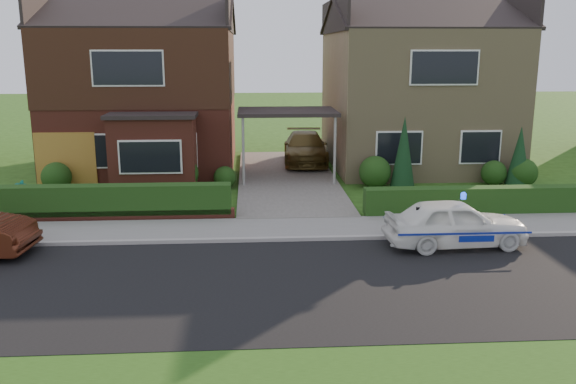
{
  "coord_description": "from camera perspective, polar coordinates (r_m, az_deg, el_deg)",
  "views": [
    {
      "loc": [
        -1.45,
        -12.66,
        5.09
      ],
      "look_at": [
        -0.43,
        3.5,
        1.27
      ],
      "focal_mm": 38.0,
      "sensor_mm": 36.0,
      "label": 1
    }
  ],
  "objects": [
    {
      "name": "shrub_left_mid",
      "position": [
        22.55,
        -10.04,
        1.74
      ],
      "size": [
        1.32,
        1.32,
        1.32
      ],
      "primitive_type": "sphere",
      "color": "black",
      "rests_on": "ground"
    },
    {
      "name": "carport_link",
      "position": [
        23.78,
        -0.09,
        7.4
      ],
      "size": [
        3.8,
        3.0,
        2.77
      ],
      "color": "black",
      "rests_on": "ground"
    },
    {
      "name": "conifer_b",
      "position": [
        24.38,
        20.82,
        2.99
      ],
      "size": [
        0.9,
        0.9,
        2.2
      ],
      "primitive_type": "cone",
      "color": "black",
      "rests_on": "ground"
    },
    {
      "name": "shrub_right_near",
      "position": [
        22.98,
        8.14,
        1.88
      ],
      "size": [
        1.2,
        1.2,
        1.2
      ],
      "primitive_type": "sphere",
      "color": "black",
      "rests_on": "ground"
    },
    {
      "name": "ground",
      "position": [
        13.72,
        2.74,
        -8.52
      ],
      "size": [
        120.0,
        120.0,
        0.0
      ],
      "primitive_type": "plane",
      "color": "#224512",
      "rests_on": "ground"
    },
    {
      "name": "sidewalk",
      "position": [
        17.56,
        1.28,
        -3.41
      ],
      "size": [
        60.0,
        2.0,
        0.1
      ],
      "primitive_type": "cube",
      "color": "slate",
      "rests_on": "ground"
    },
    {
      "name": "police_car",
      "position": [
        16.55,
        15.37,
        -2.86
      ],
      "size": [
        3.39,
        3.77,
        1.42
      ],
      "rotation": [
        0.0,
        0.0,
        1.64
      ],
      "color": "white",
      "rests_on": "ground"
    },
    {
      "name": "dwarf_wall",
      "position": [
        19.12,
        -16.64,
        -2.18
      ],
      "size": [
        7.7,
        0.25,
        0.36
      ],
      "primitive_type": "cube",
      "color": "brown",
      "rests_on": "ground"
    },
    {
      "name": "shrub_left_far",
      "position": [
        23.69,
        -20.85,
        1.33
      ],
      "size": [
        1.08,
        1.08,
        1.08
      ],
      "primitive_type": "sphere",
      "color": "black",
      "rests_on": "ground"
    },
    {
      "name": "shrub_left_near",
      "position": [
        22.76,
        -5.92,
        1.37
      ],
      "size": [
        0.84,
        0.84,
        0.84
      ],
      "primitive_type": "sphere",
      "color": "black",
      "rests_on": "ground"
    },
    {
      "name": "kerb",
      "position": [
        16.56,
        1.59,
        -4.42
      ],
      "size": [
        60.0,
        0.16,
        0.12
      ],
      "primitive_type": "cube",
      "color": "#9E9993",
      "rests_on": "ground"
    },
    {
      "name": "potted_plant_a",
      "position": [
        21.9,
        -23.68,
        -0.16
      ],
      "size": [
        0.48,
        0.35,
        0.85
      ],
      "primitive_type": "imported",
      "rotation": [
        0.0,
        0.0,
        -0.12
      ],
      "color": "gray",
      "rests_on": "ground"
    },
    {
      "name": "hedge_right",
      "position": [
        20.07,
        17.71,
        -2.06
      ],
      "size": [
        7.5,
        0.55,
        0.8
      ],
      "primitive_type": "cube",
      "color": "black",
      "rests_on": "ground"
    },
    {
      "name": "house_right",
      "position": [
        27.66,
        11.78,
        10.05
      ],
      "size": [
        7.5,
        8.06,
        7.25
      ],
      "color": "tan",
      "rests_on": "ground"
    },
    {
      "name": "driveway",
      "position": [
        24.23,
        -0.1,
        1.3
      ],
      "size": [
        3.8,
        12.0,
        0.12
      ],
      "primitive_type": "cube",
      "color": "#666059",
      "rests_on": "ground"
    },
    {
      "name": "road",
      "position": [
        13.72,
        2.74,
        -8.52
      ],
      "size": [
        60.0,
        6.0,
        0.02
      ],
      "primitive_type": "cube",
      "color": "black",
      "rests_on": "ground"
    },
    {
      "name": "potted_plant_b",
      "position": [
        20.17,
        -12.51,
        -0.56
      ],
      "size": [
        0.53,
        0.53,
        0.75
      ],
      "primitive_type": "imported",
      "rotation": [
        0.0,
        0.0,
        0.79
      ],
      "color": "gray",
      "rests_on": "ground"
    },
    {
      "name": "house_left",
      "position": [
        26.94,
        -13.07,
        10.22
      ],
      "size": [
        7.5,
        9.53,
        7.25
      ],
      "color": "brown",
      "rests_on": "ground"
    },
    {
      "name": "shrub_right_far",
      "position": [
        24.56,
        21.14,
        1.7
      ],
      "size": [
        1.08,
        1.08,
        1.08
      ],
      "primitive_type": "sphere",
      "color": "black",
      "rests_on": "ground"
    },
    {
      "name": "driveway_car",
      "position": [
        27.12,
        1.63,
        4.15
      ],
      "size": [
        2.12,
        4.71,
        1.34
      ],
      "primitive_type": "imported",
      "rotation": [
        0.0,
        0.0,
        -0.05
      ],
      "color": "brown",
      "rests_on": "driveway"
    },
    {
      "name": "potted_plant_c",
      "position": [
        20.08,
        -6.5,
        -0.52
      ],
      "size": [
        0.45,
        0.45,
        0.66
      ],
      "primitive_type": "imported",
      "rotation": [
        0.0,
        0.0,
        1.33
      ],
      "color": "gray",
      "rests_on": "ground"
    },
    {
      "name": "shrub_right_mid",
      "position": [
        24.45,
        18.71,
        1.7
      ],
      "size": [
        0.96,
        0.96,
        0.96
      ],
      "primitive_type": "sphere",
      "color": "black",
      "rests_on": "ground"
    },
    {
      "name": "garage_door",
      "position": [
        23.96,
        -20.06,
        2.76
      ],
      "size": [
        2.2,
        0.1,
        2.1
      ],
      "primitive_type": "cube",
      "color": "olive",
      "rests_on": "ground"
    },
    {
      "name": "conifer_a",
      "position": [
        22.89,
        10.75,
        3.51
      ],
      "size": [
        0.9,
        0.9,
        2.6
      ],
      "primitive_type": "cone",
      "color": "black",
      "rests_on": "ground"
    },
    {
      "name": "hedge_left",
      "position": [
        19.31,
        -16.51,
        -2.57
      ],
      "size": [
        7.5,
        0.55,
        0.9
      ],
      "primitive_type": "cube",
      "color": "black",
      "rests_on": "ground"
    }
  ]
}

